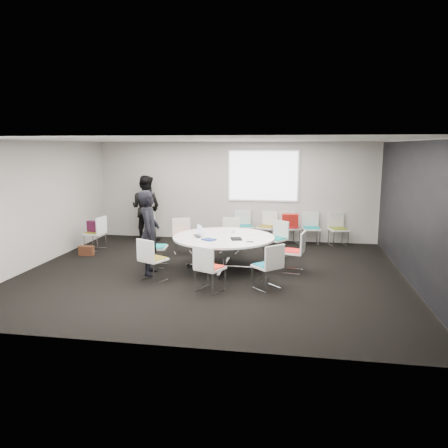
% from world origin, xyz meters
% --- Properties ---
extents(room_shell, '(8.08, 7.08, 2.88)m').
position_xyz_m(room_shell, '(0.09, 0.00, 1.40)').
color(room_shell, black).
rests_on(room_shell, ground).
extents(conference_table, '(2.21, 2.21, 0.73)m').
position_xyz_m(conference_table, '(0.20, 0.37, 0.54)').
color(conference_table, silver).
rests_on(conference_table, ground).
extents(projection_screen, '(1.90, 0.03, 1.35)m').
position_xyz_m(projection_screen, '(0.80, 3.46, 1.85)').
color(projection_screen, white).
rests_on(projection_screen, room_shell).
extents(chair_ring_a, '(0.53, 0.54, 0.88)m').
position_xyz_m(chair_ring_a, '(1.71, 0.37, 0.28)').
color(chair_ring_a, silver).
rests_on(chair_ring_a, ground).
extents(chair_ring_b, '(0.63, 0.63, 0.88)m').
position_xyz_m(chair_ring_b, '(1.28, 1.60, 0.28)').
color(chair_ring_b, silver).
rests_on(chair_ring_b, ground).
extents(chair_ring_c, '(0.52, 0.51, 0.88)m').
position_xyz_m(chair_ring_c, '(0.09, 1.83, 0.28)').
color(chair_ring_c, silver).
rests_on(chair_ring_c, ground).
extents(chair_ring_d, '(0.60, 0.60, 0.88)m').
position_xyz_m(chair_ring_d, '(-1.05, 1.57, 0.28)').
color(chair_ring_d, silver).
rests_on(chair_ring_d, ground).
extents(chair_ring_e, '(0.50, 0.51, 0.88)m').
position_xyz_m(chair_ring_e, '(-1.33, 0.29, 0.28)').
color(chair_ring_e, silver).
rests_on(chair_ring_e, ground).
extents(chair_ring_f, '(0.61, 0.61, 0.88)m').
position_xyz_m(chair_ring_f, '(-1.05, -0.74, 0.28)').
color(chair_ring_f, silver).
rests_on(chair_ring_f, ground).
extents(chair_ring_g, '(0.61, 0.60, 0.88)m').
position_xyz_m(chair_ring_g, '(0.20, -1.18, 0.28)').
color(chair_ring_g, silver).
rests_on(chair_ring_g, ground).
extents(chair_ring_h, '(0.64, 0.64, 0.88)m').
position_xyz_m(chair_ring_h, '(1.25, -0.86, 0.28)').
color(chair_ring_h, silver).
rests_on(chair_ring_h, ground).
extents(chair_back_a, '(0.58, 0.58, 0.88)m').
position_xyz_m(chair_back_a, '(0.31, 3.15, 0.28)').
color(chair_back_a, silver).
rests_on(chair_back_a, ground).
extents(chair_back_b, '(0.59, 0.58, 0.88)m').
position_xyz_m(chair_back_b, '(0.95, 3.16, 0.28)').
color(chair_back_b, silver).
rests_on(chair_back_b, ground).
extents(chair_back_c, '(0.60, 0.60, 0.88)m').
position_xyz_m(chair_back_c, '(1.58, 3.16, 0.28)').
color(chair_back_c, silver).
rests_on(chair_back_c, ground).
extents(chair_back_d, '(0.52, 0.51, 0.88)m').
position_xyz_m(chair_back_d, '(2.16, 3.16, 0.28)').
color(chair_back_d, silver).
rests_on(chair_back_d, ground).
extents(chair_back_e, '(0.57, 0.56, 0.88)m').
position_xyz_m(chair_back_e, '(2.88, 3.16, 0.28)').
color(chair_back_e, silver).
rests_on(chair_back_e, ground).
extents(chair_spare_left, '(0.51, 0.52, 0.88)m').
position_xyz_m(chair_spare_left, '(-3.39, 1.58, 0.28)').
color(chair_spare_left, silver).
rests_on(chair_spare_left, ground).
extents(chair_person_back, '(0.60, 0.59, 0.88)m').
position_xyz_m(chair_person_back, '(-2.51, 3.16, 0.28)').
color(chair_person_back, silver).
rests_on(chair_person_back, ground).
extents(person_main, '(0.54, 0.72, 1.78)m').
position_xyz_m(person_main, '(-1.28, -0.25, 0.89)').
color(person_main, black).
rests_on(person_main, ground).
extents(person_back, '(1.04, 0.88, 1.86)m').
position_xyz_m(person_back, '(-2.51, 3.00, 0.93)').
color(person_back, black).
rests_on(person_back, ground).
extents(laptop, '(0.32, 0.38, 0.03)m').
position_xyz_m(laptop, '(-0.31, 0.28, 0.74)').
color(laptop, '#333338').
rests_on(laptop, conference_table).
extents(laptop_lid, '(0.16, 0.27, 0.22)m').
position_xyz_m(laptop_lid, '(-0.33, 0.33, 0.86)').
color(laptop_lid, silver).
rests_on(laptop_lid, conference_table).
extents(notebook_black, '(0.29, 0.35, 0.02)m').
position_xyz_m(notebook_black, '(0.51, 0.12, 0.74)').
color(notebook_black, black).
rests_on(notebook_black, conference_table).
extents(tablet_folio, '(0.32, 0.30, 0.03)m').
position_xyz_m(tablet_folio, '(-0.04, -0.06, 0.74)').
color(tablet_folio, navy).
rests_on(tablet_folio, conference_table).
extents(papers_right, '(0.37, 0.35, 0.00)m').
position_xyz_m(papers_right, '(0.71, 0.71, 0.73)').
color(papers_right, white).
rests_on(papers_right, conference_table).
extents(papers_front, '(0.33, 0.26, 0.00)m').
position_xyz_m(papers_front, '(0.80, 0.24, 0.73)').
color(papers_front, white).
rests_on(papers_front, conference_table).
extents(cup, '(0.08, 0.08, 0.09)m').
position_xyz_m(cup, '(0.35, 0.75, 0.78)').
color(cup, white).
rests_on(cup, conference_table).
extents(phone, '(0.15, 0.10, 0.01)m').
position_xyz_m(phone, '(0.82, -0.09, 0.73)').
color(phone, black).
rests_on(phone, conference_table).
extents(maroon_bag, '(0.42, 0.25, 0.28)m').
position_xyz_m(maroon_bag, '(-3.41, 1.59, 0.62)').
color(maroon_bag, '#4B1431').
rests_on(maroon_bag, chair_spare_left).
extents(brown_bag, '(0.37, 0.18, 0.24)m').
position_xyz_m(brown_bag, '(-3.36, 0.99, 0.12)').
color(brown_bag, '#442315').
rests_on(brown_bag, ground).
extents(red_jacket, '(0.44, 0.17, 0.36)m').
position_xyz_m(red_jacket, '(1.59, 2.94, 0.70)').
color(red_jacket, '#A21813').
rests_on(red_jacket, chair_back_c).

